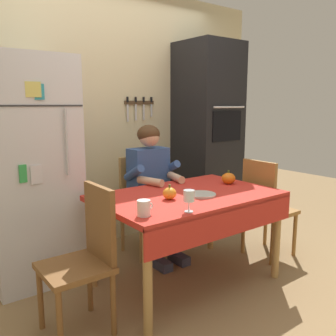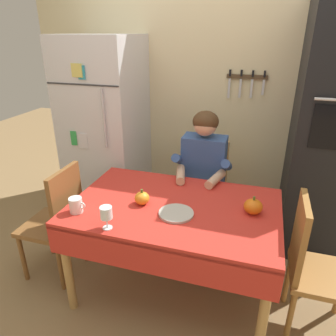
{
  "view_description": "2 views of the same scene",
  "coord_description": "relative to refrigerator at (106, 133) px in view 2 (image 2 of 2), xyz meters",
  "views": [
    {
      "loc": [
        -1.77,
        -2.0,
        1.43
      ],
      "look_at": [
        -0.12,
        0.19,
        0.94
      ],
      "focal_mm": 38.47,
      "sensor_mm": 36.0,
      "label": 1
    },
    {
      "loc": [
        0.5,
        -1.67,
        1.83
      ],
      "look_at": [
        -0.08,
        0.2,
        0.96
      ],
      "focal_mm": 33.35,
      "sensor_mm": 36.0,
      "label": 2
    }
  ],
  "objects": [
    {
      "name": "coffee_mug",
      "position": [
        0.36,
        -1.14,
        -0.11
      ],
      "size": [
        0.11,
        0.09,
        0.1
      ],
      "color": "white",
      "rests_on": "dining_table"
    },
    {
      "name": "pumpkin_large",
      "position": [
        0.73,
        -0.91,
        -0.12
      ],
      "size": [
        0.1,
        0.1,
        0.11
      ],
      "color": "orange",
      "rests_on": "dining_table"
    },
    {
      "name": "refrigerator",
      "position": [
        0.0,
        0.0,
        0.0
      ],
      "size": [
        0.68,
        0.71,
        1.8
      ],
      "color": "silver",
      "rests_on": "ground"
    },
    {
      "name": "seated_person",
      "position": [
        1.02,
        -0.28,
        -0.16
      ],
      "size": [
        0.47,
        0.55,
        1.25
      ],
      "color": "#38384C",
      "rests_on": "ground"
    },
    {
      "name": "dining_table",
      "position": [
        0.95,
        -0.88,
        -0.24
      ],
      "size": [
        1.4,
        0.9,
        0.74
      ],
      "color": "tan",
      "rests_on": "ground"
    },
    {
      "name": "serving_tray",
      "position": [
        0.99,
        -0.97,
        -0.15
      ],
      "size": [
        0.23,
        0.23,
        0.02
      ],
      "primitive_type": "cylinder",
      "color": "#B7B2A8",
      "rests_on": "dining_table"
    },
    {
      "name": "ground_plane",
      "position": [
        0.95,
        -0.96,
        -0.9
      ],
      "size": [
        10.0,
        10.0,
        0.0
      ],
      "primitive_type": "plane",
      "color": "#93754C",
      "rests_on": "ground"
    },
    {
      "name": "pumpkin_medium",
      "position": [
        1.46,
        -0.81,
        -0.11
      ],
      "size": [
        0.12,
        0.12,
        0.12
      ],
      "color": "orange",
      "rests_on": "dining_table"
    },
    {
      "name": "chair_behind_person",
      "position": [
        1.02,
        -0.09,
        -0.39
      ],
      "size": [
        0.4,
        0.4,
        0.93
      ],
      "color": "tan",
      "rests_on": "ground"
    },
    {
      "name": "back_wall_assembly",
      "position": [
        1.0,
        0.39,
        0.4
      ],
      "size": [
        3.7,
        0.13,
        2.6
      ],
      "color": "beige",
      "rests_on": "ground"
    },
    {
      "name": "wall_oven",
      "position": [
        2.0,
        0.04,
        0.15
      ],
      "size": [
        0.6,
        0.64,
        2.1
      ],
      "color": "black",
      "rests_on": "ground"
    },
    {
      "name": "chair_right_side",
      "position": [
        1.85,
        -0.92,
        -0.39
      ],
      "size": [
        0.4,
        0.4,
        0.93
      ],
      "color": "#9E6B33",
      "rests_on": "ground"
    },
    {
      "name": "wine_glass",
      "position": [
        0.64,
        -1.24,
        -0.06
      ],
      "size": [
        0.07,
        0.07,
        0.15
      ],
      "color": "white",
      "rests_on": "dining_table"
    },
    {
      "name": "chair_left_side",
      "position": [
        0.05,
        -0.95,
        -0.39
      ],
      "size": [
        0.4,
        0.4,
        0.93
      ],
      "color": "brown",
      "rests_on": "ground"
    }
  ]
}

